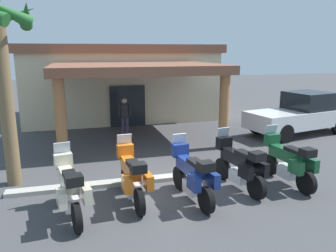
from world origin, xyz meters
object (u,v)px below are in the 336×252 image
at_px(motorcycle_blue, 192,175).
at_px(motorcycle_green, 288,161).
at_px(motorcycle_orange, 132,176).
at_px(motorcycle_black, 240,165).
at_px(pickup_truck_white, 301,114).
at_px(motorcycle_cream, 70,189).
at_px(palm_tree_roadside, 0,51).
at_px(motel_building, 120,80).
at_px(pedestrian, 125,114).

xyz_separation_m(motorcycle_blue, motorcycle_green, (3.04, 0.30, 0.00)).
relative_size(motorcycle_orange, motorcycle_black, 1.01).
height_order(motorcycle_blue, pickup_truck_white, pickup_truck_white).
height_order(motorcycle_cream, motorcycle_blue, same).
xyz_separation_m(pickup_truck_white, palm_tree_roadside, (-11.92, -3.01, 2.89)).
bearing_deg(motorcycle_green, motel_building, 10.77).
bearing_deg(motorcycle_cream, motorcycle_orange, -85.72).
distance_m(motorcycle_blue, pickup_truck_white, 9.03).
xyz_separation_m(motorcycle_orange, motorcycle_black, (3.04, 0.04, 0.00)).
relative_size(motorcycle_blue, palm_tree_roadside, 0.40).
distance_m(motorcycle_cream, motorcycle_blue, 3.04).
height_order(motorcycle_cream, motorcycle_orange, same).
bearing_deg(motel_building, motorcycle_green, -73.87).
distance_m(pickup_truck_white, palm_tree_roadside, 12.63).
xyz_separation_m(motorcycle_blue, palm_tree_roadside, (-4.69, 2.40, 3.13)).
xyz_separation_m(motorcycle_cream, motorcycle_black, (4.55, 0.45, 0.00)).
distance_m(motorcycle_green, pedestrian, 7.74).
height_order(motel_building, pickup_truck_white, motel_building).
distance_m(motorcycle_cream, pedestrian, 7.47).
distance_m(motorcycle_cream, palm_tree_roadside, 4.32).
xyz_separation_m(motel_building, pickup_truck_white, (7.60, -6.27, -1.20)).
xyz_separation_m(motorcycle_blue, pickup_truck_white, (7.23, 5.41, 0.24)).
bearing_deg(pedestrian, pickup_truck_white, 93.01).
bearing_deg(motel_building, motorcycle_orange, -96.29).
relative_size(motel_building, motorcycle_black, 5.16).
relative_size(motel_building, pickup_truck_white, 2.07).
height_order(motorcycle_blue, palm_tree_roadside, palm_tree_roadside).
bearing_deg(motorcycle_orange, pickup_truck_white, -63.87).
distance_m(motorcycle_blue, palm_tree_roadside, 6.13).
distance_m(motorcycle_black, palm_tree_roadside, 7.24).
distance_m(motel_building, motorcycle_cream, 12.15).
bearing_deg(motorcycle_cream, palm_tree_roadside, 23.09).
height_order(motel_building, motorcycle_orange, motel_building).
bearing_deg(motel_building, pickup_truck_white, -40.09).
bearing_deg(motorcycle_orange, palm_tree_roadside, 52.77).
height_order(motorcycle_cream, motorcycle_green, same).
xyz_separation_m(motorcycle_orange, pedestrian, (0.74, 6.71, 0.32)).
relative_size(motorcycle_black, pedestrian, 1.25).
bearing_deg(motorcycle_blue, motorcycle_black, -83.84).
bearing_deg(pedestrian, motorcycle_orange, 8.19).
bearing_deg(motorcycle_green, motorcycle_cream, 87.69).
height_order(motorcycle_black, pedestrian, pedestrian).
distance_m(motorcycle_orange, motorcycle_blue, 1.55).
bearing_deg(pickup_truck_white, pedestrian, 157.14).
relative_size(motel_building, palm_tree_roadside, 2.07).
bearing_deg(motorcycle_cream, pedestrian, -28.24).
height_order(motorcycle_orange, motorcycle_green, same).
distance_m(motel_building, motorcycle_green, 11.97).
bearing_deg(pickup_truck_white, motorcycle_cream, -163.25).
relative_size(motorcycle_cream, pickup_truck_white, 0.40).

